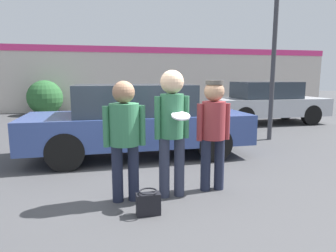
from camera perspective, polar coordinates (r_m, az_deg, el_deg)
The scene contains 10 objects.
ground_plane at distance 4.61m, azimuth -2.85°, elevation -12.43°, with size 56.00×56.00×0.00m, color #3F3F42.
storefront_building at distance 15.48m, azimuth -10.33°, elevation 8.91°, with size 24.00×0.22×3.21m.
person_left at distance 4.07m, azimuth -8.29°, elevation -0.83°, with size 0.57×0.40×1.66m.
person_middle_with_frisbee at distance 4.17m, azimuth 0.77°, elevation 0.73°, with size 0.50×0.52×1.80m.
person_right at distance 4.49m, azimuth 8.64°, elevation 0.09°, with size 0.52×0.35×1.66m.
parked_car_near at distance 6.51m, azimuth -5.91°, elevation 1.09°, with size 4.70×1.80×1.55m.
parked_car_far at distance 11.72m, azimuth 18.26°, elevation 4.29°, with size 4.23×1.78×1.53m.
street_lamp at distance 8.85m, azimuth 20.93°, elevation 20.30°, with size 1.04×0.35×5.72m.
shrub at distance 14.72m, azimuth -22.37°, elevation 5.04°, with size 1.57×1.57×1.57m.
handbag at distance 3.86m, azimuth -3.77°, elevation -14.43°, with size 0.30×0.23×0.32m.
Camera 1 is at (-0.74, -4.22, 1.71)m, focal length 32.00 mm.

